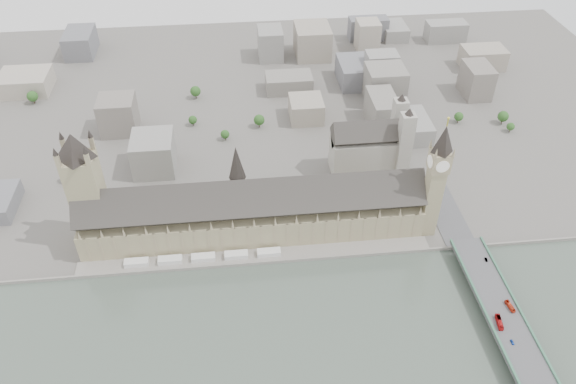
{
  "coord_description": "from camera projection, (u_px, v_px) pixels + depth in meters",
  "views": [
    {
      "loc": [
        -7.69,
        -310.29,
        311.91
      ],
      "look_at": [
        28.0,
        23.33,
        37.68
      ],
      "focal_mm": 35.0,
      "sensor_mm": 36.0,
      "label": 1
    }
  ],
  "objects": [
    {
      "name": "victoria_tower",
      "position": [
        85.0,
        185.0,
        411.94
      ],
      "size": [
        30.0,
        30.0,
        100.0
      ],
      "color": "gray",
      "rests_on": "ground"
    },
    {
      "name": "river_terrace",
      "position": [
        256.0,
        257.0,
        430.5
      ],
      "size": [
        270.0,
        15.0,
        2.0
      ],
      "primitive_type": "cube",
      "color": "slate",
      "rests_on": "ground"
    },
    {
      "name": "elizabeth_tower",
      "position": [
        437.0,
        174.0,
        417.68
      ],
      "size": [
        17.0,
        17.0,
        107.5
      ],
      "color": "gray",
      "rests_on": "ground"
    },
    {
      "name": "ground",
      "position": [
        255.0,
        251.0,
        436.91
      ],
      "size": [
        900.0,
        900.0,
        0.0
      ],
      "primitive_type": "plane",
      "color": "#595651",
      "rests_on": "ground"
    },
    {
      "name": "palace_of_westminster",
      "position": [
        253.0,
        212.0,
        437.71
      ],
      "size": [
        265.0,
        40.73,
        55.44
      ],
      "color": "gray",
      "rests_on": "ground"
    },
    {
      "name": "park_trees",
      "position": [
        239.0,
        195.0,
        477.54
      ],
      "size": [
        110.0,
        30.0,
        15.0
      ],
      "primitive_type": null,
      "color": "#274D1B",
      "rests_on": "ground"
    },
    {
      "name": "embankment_wall",
      "position": [
        257.0,
        263.0,
        424.41
      ],
      "size": [
        600.0,
        1.5,
        3.0
      ],
      "primitive_type": "cube",
      "color": "slate",
      "rests_on": "ground"
    },
    {
      "name": "westminster_abbey",
      "position": [
        371.0,
        146.0,
        503.32
      ],
      "size": [
        68.0,
        36.0,
        64.0
      ],
      "color": "#9E998E",
      "rests_on": "ground"
    },
    {
      "name": "city_skyline_inland",
      "position": [
        241.0,
        80.0,
        613.51
      ],
      "size": [
        720.0,
        360.0,
        38.0
      ],
      "primitive_type": null,
      "color": "gray",
      "rests_on": "ground"
    },
    {
      "name": "car_silver",
      "position": [
        486.0,
        260.0,
        414.53
      ],
      "size": [
        1.65,
        3.95,
        1.27
      ],
      "primitive_type": "imported",
      "rotation": [
        0.0,
        0.0,
        -0.08
      ],
      "color": "gray",
      "rests_on": "westminster_bridge"
    },
    {
      "name": "red_bus_north",
      "position": [
        499.0,
        322.0,
        369.17
      ],
      "size": [
        4.77,
        12.64,
        3.44
      ],
      "primitive_type": "imported",
      "rotation": [
        0.0,
        0.0,
        -0.16
      ],
      "color": "red",
      "rests_on": "westminster_bridge"
    },
    {
      "name": "bridge_parapets",
      "position": [
        533.0,
        371.0,
        341.78
      ],
      "size": [
        25.0,
        235.0,
        1.15
      ],
      "primitive_type": null,
      "color": "#3C6D53",
      "rests_on": "westminster_bridge"
    },
    {
      "name": "terrace_tents",
      "position": [
        203.0,
        257.0,
        425.7
      ],
      "size": [
        118.0,
        7.0,
        4.0
      ],
      "color": "silver",
      "rests_on": "river_terrace"
    },
    {
      "name": "westminster_bridge",
      "position": [
        502.0,
        319.0,
        379.65
      ],
      "size": [
        25.0,
        325.0,
        10.25
      ],
      "primitive_type": "cube",
      "color": "#474749",
      "rests_on": "ground"
    },
    {
      "name": "red_bus_south",
      "position": [
        510.0,
        306.0,
        379.69
      ],
      "size": [
        3.73,
        10.5,
        2.86
      ],
      "primitive_type": "imported",
      "rotation": [
        0.0,
        0.0,
        0.13
      ],
      "color": "red",
      "rests_on": "westminster_bridge"
    },
    {
      "name": "car_blue",
      "position": [
        512.0,
        342.0,
        358.16
      ],
      "size": [
        1.64,
        3.87,
        1.3
      ],
      "primitive_type": "imported",
      "rotation": [
        0.0,
        0.0,
        0.03
      ],
      "color": "#18409E",
      "rests_on": "westminster_bridge"
    },
    {
      "name": "central_tower",
      "position": [
        237.0,
        172.0,
        419.45
      ],
      "size": [
        13.0,
        13.0,
        48.0
      ],
      "color": "#9A906A",
      "rests_on": "ground"
    }
  ]
}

